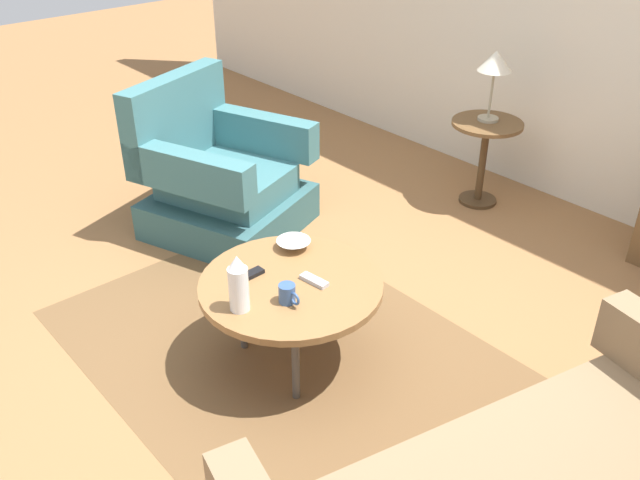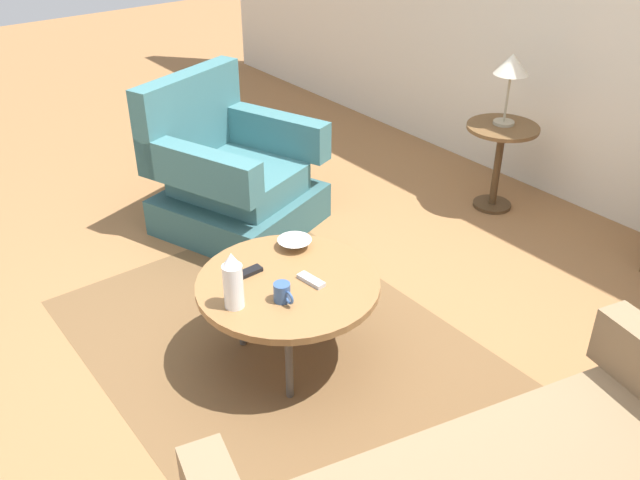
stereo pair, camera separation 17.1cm
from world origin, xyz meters
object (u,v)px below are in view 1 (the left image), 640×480
object	(u,v)px
side_table	(485,145)
coffee_table	(291,287)
table_lamp	(495,64)
mug	(288,294)
armchair	(219,180)
vase	(238,284)
tv_remote_silver	(314,280)
tv_remote_dark	(248,276)
bowl	(294,244)

from	to	relation	value
side_table	coffee_table	bearing A→B (deg)	-77.69
coffee_table	side_table	bearing A→B (deg)	102.31
table_lamp	mug	distance (m)	2.31
coffee_table	mug	distance (m)	0.18
armchair	coffee_table	distance (m)	1.44
armchair	mug	distance (m)	1.60
armchair	vase	distance (m)	1.60
mug	vase	bearing A→B (deg)	-117.84
armchair	side_table	bearing A→B (deg)	129.92
side_table	mug	distance (m)	2.23
table_lamp	tv_remote_silver	bearing A→B (deg)	-74.86
side_table	vase	xyz separation A→B (m)	(0.46, -2.34, 0.16)
vase	mug	world-z (taller)	vase
side_table	tv_remote_dark	world-z (taller)	side_table
side_table	vase	size ratio (longest dim) A/B	2.20
coffee_table	side_table	xyz separation A→B (m)	(-0.45, 2.05, -0.00)
armchair	vase	xyz separation A→B (m)	(1.37, -0.80, 0.26)
side_table	table_lamp	bearing A→B (deg)	126.93
side_table	mug	world-z (taller)	side_table
bowl	tv_remote_dark	xyz separation A→B (m)	(0.06, -0.33, -0.01)
side_table	bowl	xyz separation A→B (m)	(0.23, -1.85, 0.06)
vase	bowl	size ratio (longest dim) A/B	1.58
table_lamp	tv_remote_silver	size ratio (longest dim) A/B	3.12
coffee_table	side_table	distance (m)	2.10
armchair	table_lamp	distance (m)	1.91
table_lamp	tv_remote_dark	size ratio (longest dim) A/B	2.80
vase	armchair	bearing A→B (deg)	149.76
table_lamp	mug	bearing A→B (deg)	-75.09
mug	armchair	bearing A→B (deg)	157.39
mug	bowl	distance (m)	0.46
bowl	table_lamp	bearing A→B (deg)	97.43
side_table	tv_remote_dark	distance (m)	2.20
vase	tv_remote_dark	world-z (taller)	vase
vase	bowl	xyz separation A→B (m)	(-0.24, 0.49, -0.11)
mug	tv_remote_silver	xyz separation A→B (m)	(-0.04, 0.19, -0.03)
armchair	side_table	world-z (taller)	armchair
side_table	tv_remote_silver	xyz separation A→B (m)	(0.52, -1.97, 0.04)
table_lamp	vase	distance (m)	2.45
table_lamp	bowl	distance (m)	1.95
tv_remote_dark	armchair	bearing A→B (deg)	60.29
vase	tv_remote_silver	world-z (taller)	vase
coffee_table	tv_remote_dark	size ratio (longest dim) A/B	5.16
mug	table_lamp	bearing A→B (deg)	104.91
vase	mug	distance (m)	0.23
armchair	vase	world-z (taller)	armchair
armchair	tv_remote_silver	distance (m)	1.49
table_lamp	tv_remote_silver	world-z (taller)	table_lamp
armchair	bowl	size ratio (longest dim) A/B	6.49
mug	bowl	world-z (taller)	mug
armchair	bowl	distance (m)	1.18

